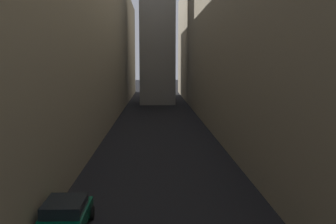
# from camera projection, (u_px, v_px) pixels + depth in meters

# --- Properties ---
(ground_plane) EXTENTS (264.00, 264.00, 0.00)m
(ground_plane) POSITION_uv_depth(u_px,v_px,m) (159.00, 126.00, 46.38)
(ground_plane) COLOR black
(building_block_left) EXTENTS (14.14, 108.00, 20.71)m
(building_block_left) POSITION_uv_depth(u_px,v_px,m) (53.00, 38.00, 46.68)
(building_block_left) COLOR gray
(building_block_left) RESTS_ON ground
(building_block_right) EXTENTS (13.83, 108.00, 22.62)m
(building_block_right) POSITION_uv_depth(u_px,v_px,m) (262.00, 30.00, 47.39)
(building_block_right) COLOR gray
(building_block_right) RESTS_ON ground
(parked_car_left_third) EXTENTS (2.05, 3.94, 1.41)m
(parked_car_left_third) POSITION_uv_depth(u_px,v_px,m) (65.00, 215.00, 17.11)
(parked_car_left_third) COLOR #05472D
(parked_car_left_third) RESTS_ON ground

